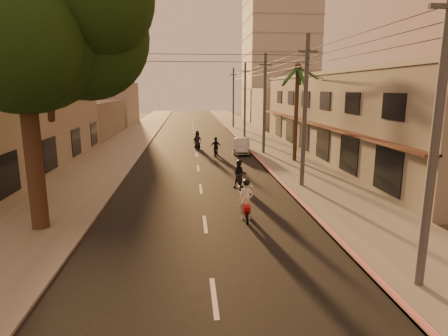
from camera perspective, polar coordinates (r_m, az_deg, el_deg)
The scene contains 19 objects.
ground at distance 14.98m, azimuth -2.56°, elevation -11.26°, with size 160.00×160.00×0.00m, color #383023.
road at distance 34.27m, azimuth -4.21°, elevation 2.02°, with size 10.00×140.00×0.02m, color black.
sidewalk_right at distance 35.20m, azimuth 8.10°, elevation 2.28°, with size 5.00×140.00×0.12m, color slate.
sidewalk_left at distance 34.94m, azimuth -16.61°, elevation 1.83°, with size 5.00×140.00×0.12m, color slate.
curb_stripe at distance 29.88m, azimuth 5.82°, elevation 0.70°, with size 0.20×60.00×0.20m, color red.
shophouse_row at distance 35.01m, azimuth 19.47°, elevation 7.59°, with size 8.80×34.20×7.30m.
left_building at distance 30.98m, azimuth -30.92°, elevation 4.14°, with size 8.20×24.20×5.20m.
distant_tower at distance 72.16m, azimuth 8.46°, elevation 18.27°, with size 12.10×12.10×28.00m.
broadleaf_tree at distance 17.18m, azimuth -27.30°, elevation 19.31°, with size 9.60×8.70×12.10m.
palm_tree at distance 31.00m, azimuth 11.17°, elevation 14.04°, with size 5.00×5.00×8.20m.
utility_poles at distance 34.44m, azimuth 6.26°, elevation 12.94°, with size 1.20×48.26×9.00m.
filler_right at distance 60.61m, azimuth 8.75°, elevation 9.07°, with size 8.00×14.00×6.00m, color gray.
filler_left_near at distance 49.73m, azimuth -21.07°, elevation 6.89°, with size 8.00×14.00×4.40m, color gray.
filler_left_far at distance 67.14m, azimuth -17.05°, elevation 9.39°, with size 8.00×14.00×7.00m, color gray.
scooter_red at distance 17.25m, azimuth 3.39°, elevation -5.14°, with size 0.77×1.94×1.91m.
scooter_mid_a at distance 22.69m, azimuth 2.39°, elevation -1.05°, with size 0.94×1.80×1.77m.
scooter_mid_b at distance 33.53m, azimuth -1.28°, elevation 3.16°, with size 1.07×1.74×1.72m.
scooter_far_a at distance 37.53m, azimuth -4.09°, elevation 4.16°, with size 1.07×1.86×1.84m.
parked_car at distance 34.96m, azimuth 2.72°, elevation 3.36°, with size 2.01×4.33×1.37m, color #9D9FA5.
Camera 1 is at (-0.62, -13.75, 5.90)m, focal length 30.00 mm.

